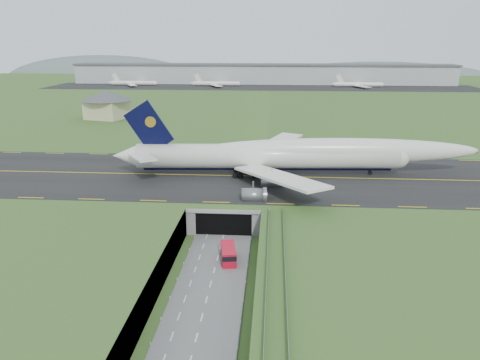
{
  "coord_description": "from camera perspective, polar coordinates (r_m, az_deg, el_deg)",
  "views": [
    {
      "loc": [
        10.21,
        -83.79,
        40.31
      ],
      "look_at": [
        2.63,
        20.0,
        8.94
      ],
      "focal_mm": 35.0,
      "sensor_mm": 36.0,
      "label": 1
    }
  ],
  "objects": [
    {
      "name": "airfield_deck",
      "position": [
        92.29,
        -2.55,
        -7.09
      ],
      "size": [
        800.0,
        800.0,
        6.0
      ],
      "primitive_type": "cube",
      "color": "gray",
      "rests_on": "ground"
    },
    {
      "name": "shuttle_tram",
      "position": [
        89.18,
        -1.44,
        -8.97
      ],
      "size": [
        3.7,
        7.34,
        2.87
      ],
      "rotation": [
        0.0,
        0.0,
        0.16
      ],
      "color": "red",
      "rests_on": "ground"
    },
    {
      "name": "taxiway",
      "position": [
        122.13,
        -0.79,
        0.5
      ],
      "size": [
        800.0,
        44.0,
        0.18
      ],
      "primitive_type": "cube",
      "color": "black",
      "rests_on": "airfield_deck"
    },
    {
      "name": "service_building",
      "position": [
        220.48,
        -15.9,
        9.12
      ],
      "size": [
        27.85,
        27.85,
        12.38
      ],
      "rotation": [
        0.0,
        0.0,
        -0.26
      ],
      "color": "#C7BF8F",
      "rests_on": "ground"
    },
    {
      "name": "distant_hills",
      "position": [
        518.53,
        10.37,
        11.61
      ],
      "size": [
        700.0,
        91.0,
        60.0
      ],
      "color": "slate",
      "rests_on": "ground"
    },
    {
      "name": "guideway",
      "position": [
        73.54,
        4.38,
        -11.69
      ],
      "size": [
        3.0,
        53.0,
        7.05
      ],
      "color": "#A8A8A3",
      "rests_on": "ground"
    },
    {
      "name": "jumbo_jet",
      "position": [
        122.52,
        6.5,
        3.04
      ],
      "size": [
        95.53,
        61.18,
        20.28
      ],
      "rotation": [
        0.0,
        0.0,
        0.06
      ],
      "color": "white",
      "rests_on": "ground"
    },
    {
      "name": "cargo_terminal",
      "position": [
        384.25,
        2.68,
        12.82
      ],
      "size": [
        320.0,
        67.0,
        15.6
      ],
      "color": "#B2B2B2",
      "rests_on": "ground"
    },
    {
      "name": "ground",
      "position": [
        93.54,
        -2.53,
        -8.77
      ],
      "size": [
        900.0,
        900.0,
        0.0
      ],
      "primitive_type": "plane",
      "color": "#315421",
      "rests_on": "ground"
    },
    {
      "name": "tunnel_portal",
      "position": [
        107.57,
        -1.53,
        -3.34
      ],
      "size": [
        17.0,
        22.3,
        6.0
      ],
      "color": "gray",
      "rests_on": "ground"
    },
    {
      "name": "trench_road",
      "position": [
        86.84,
        -3.11,
        -10.84
      ],
      "size": [
        12.0,
        75.0,
        0.2
      ],
      "primitive_type": "cube",
      "color": "slate",
      "rests_on": "ground"
    }
  ]
}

